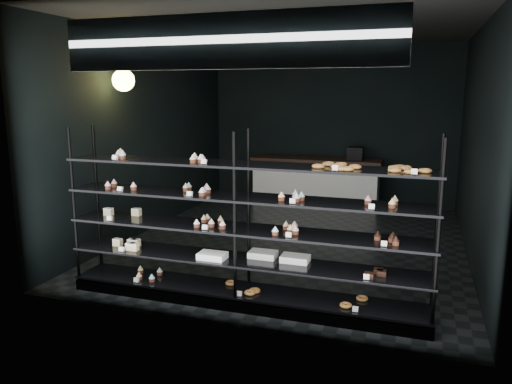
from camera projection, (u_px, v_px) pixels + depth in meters
room at (296, 139)px, 7.48m from camera, size 5.01×6.01×3.20m
display_shelf at (240, 249)px, 5.40m from camera, size 4.00×0.50×1.91m
signage at (222, 41)px, 4.53m from camera, size 3.30×0.05×0.50m
pendant_lamp at (123, 80)px, 6.91m from camera, size 0.30×0.30×0.88m
service_counter at (316, 182)px, 10.08m from camera, size 2.58×0.65×1.23m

